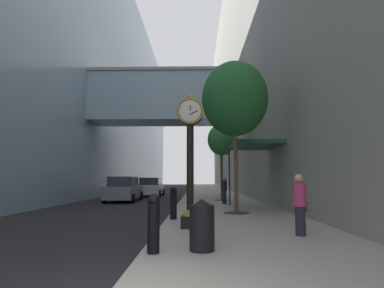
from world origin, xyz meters
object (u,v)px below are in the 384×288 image
object	(u,v)px
street_clock	(190,153)
trash_bin	(202,224)
street_tree_near	(235,99)
street_tree_mid_near	(221,140)
bollard_nearest	(154,222)
pedestrian_by_clock	(224,189)
bollard_third	(173,202)
car_white_near	(151,187)
car_grey_mid	(124,189)
pedestrian_walking	(300,203)

from	to	relation	value
street_clock	trash_bin	size ratio (longest dim) A/B	3.95
street_tree_near	street_tree_mid_near	bearing A→B (deg)	90.00
bollard_nearest	pedestrian_by_clock	bearing A→B (deg)	78.33
bollard_third	car_white_near	xyz separation A→B (m)	(-3.37, 16.67, 0.06)
car_grey_mid	street_tree_near	bearing A→B (deg)	-50.18
bollard_nearest	car_grey_mid	size ratio (longest dim) A/B	0.27
pedestrian_walking	pedestrian_by_clock	bearing A→B (deg)	96.34
pedestrian_by_clock	trash_bin	bearing A→B (deg)	-97.25
street_tree_near	car_grey_mid	bearing A→B (deg)	129.82
street_clock	bollard_nearest	distance (m)	3.61
street_tree_mid_near	car_white_near	world-z (taller)	street_tree_mid_near
street_tree_mid_near	trash_bin	bearing A→B (deg)	-96.24
street_tree_near	car_white_near	world-z (taller)	street_tree_near
bollard_third	pedestrian_by_clock	xyz separation A→B (m)	(2.46, 6.84, 0.22)
street_clock	street_tree_near	bearing A→B (deg)	64.05
street_tree_near	trash_bin	distance (m)	8.30
pedestrian_by_clock	car_white_near	world-z (taller)	pedestrian_by_clock
street_tree_mid_near	car_grey_mid	world-z (taller)	street_tree_mid_near
street_tree_mid_near	pedestrian_walking	bearing A→B (deg)	-85.44
street_tree_near	trash_bin	size ratio (longest dim) A/B	6.39
street_tree_near	bollard_nearest	bearing A→B (deg)	-109.95
trash_bin	pedestrian_by_clock	world-z (taller)	pedestrian_by_clock
street_tree_near	street_tree_mid_near	world-z (taller)	street_tree_near
bollard_nearest	trash_bin	bearing A→B (deg)	13.12
street_clock	car_white_near	xyz separation A→B (m)	(-4.03, 18.61, -1.59)
street_tree_mid_near	car_grey_mid	bearing A→B (deg)	175.07
street_clock	car_grey_mid	xyz separation A→B (m)	(-4.98, 12.14, -1.56)
pedestrian_by_clock	car_grey_mid	xyz separation A→B (m)	(-6.78, 3.36, -0.13)
trash_bin	pedestrian_by_clock	bearing A→B (deg)	82.75
trash_bin	pedestrian_walking	bearing A→B (deg)	33.04
car_white_near	street_tree_near	bearing A→B (deg)	-68.07
bollard_nearest	car_white_near	bearing A→B (deg)	98.80
bollard_nearest	pedestrian_walking	bearing A→B (deg)	28.22
bollard_nearest	street_tree_near	distance (m)	8.69
street_clock	street_tree_near	distance (m)	5.13
bollard_nearest	pedestrian_walking	xyz separation A→B (m)	(3.58, 1.92, 0.21)
bollard_nearest	car_white_near	xyz separation A→B (m)	(-3.37, 21.76, 0.06)
bollard_nearest	pedestrian_walking	world-z (taller)	pedestrian_walking
street_tree_mid_near	pedestrian_walking	size ratio (longest dim) A/B	3.30
bollard_third	car_grey_mid	xyz separation A→B (m)	(-4.32, 10.20, 0.09)
street_clock	pedestrian_by_clock	size ratio (longest dim) A/B	2.61
street_clock	street_tree_mid_near	world-z (taller)	street_tree_mid_near
street_clock	pedestrian_by_clock	world-z (taller)	street_clock
car_white_near	car_grey_mid	xyz separation A→B (m)	(-0.95, -6.47, 0.02)
bollard_nearest	street_tree_near	world-z (taller)	street_tree_near
pedestrian_walking	car_grey_mid	xyz separation A→B (m)	(-7.89, 13.37, -0.13)
street_clock	pedestrian_by_clock	bearing A→B (deg)	78.39
bollard_nearest	car_white_near	size ratio (longest dim) A/B	0.25
trash_bin	street_clock	bearing A→B (deg)	96.16
street_clock	pedestrian_walking	bearing A→B (deg)	-22.86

